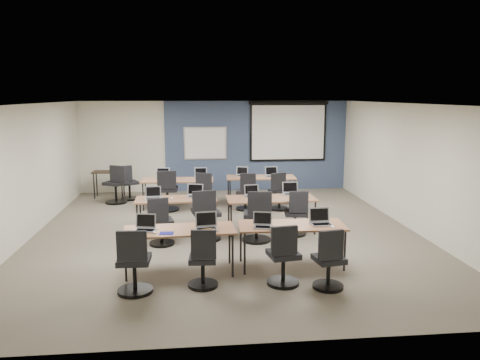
{
  "coord_description": "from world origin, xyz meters",
  "views": [
    {
      "loc": [
        -0.67,
        -9.51,
        2.89
      ],
      "look_at": [
        0.33,
        0.4,
        1.06
      ],
      "focal_mm": 35.0,
      "sensor_mm": 36.0,
      "label": 1
    }
  ],
  "objects": [
    {
      "name": "task_chair_11",
      "position": [
        1.47,
        1.86,
        0.4
      ],
      "size": [
        0.52,
        0.5,
        0.98
      ],
      "rotation": [
        0.0,
        0.0,
        0.35
      ],
      "color": "black",
      "rests_on": "floor"
    },
    {
      "name": "mouse_10",
      "position": [
        0.86,
        2.43,
        0.74
      ],
      "size": [
        0.07,
        0.1,
        0.03
      ],
      "primitive_type": "ellipsoid",
      "rotation": [
        0.0,
        0.0,
        -0.09
      ],
      "color": "white",
      "rests_on": "training_table_back_right"
    },
    {
      "name": "mouse_0",
      "position": [
        -1.29,
        -2.31,
        0.74
      ],
      "size": [
        0.06,
        0.09,
        0.03
      ],
      "primitive_type": "ellipsoid",
      "rotation": [
        0.0,
        0.0,
        -0.02
      ],
      "color": "white",
      "rests_on": "training_table_front_left"
    },
    {
      "name": "task_chair_10",
      "position": [
        0.64,
        1.94,
        0.4
      ],
      "size": [
        0.48,
        0.48,
        0.97
      ],
      "rotation": [
        0.0,
        0.0,
        -0.24
      ],
      "color": "black",
      "rests_on": "floor"
    },
    {
      "name": "training_table_front_left",
      "position": [
        -0.91,
        -2.12,
        0.68
      ],
      "size": [
        1.8,
        0.75,
        0.73
      ],
      "rotation": [
        0.0,
        0.0,
        0.06
      ],
      "color": "#A87540",
      "rests_on": "floor"
    },
    {
      "name": "blue_accent_panel",
      "position": [
        1.25,
        4.47,
        1.35
      ],
      "size": [
        5.5,
        0.04,
        2.7
      ],
      "primitive_type": "cube",
      "color": "#3D5977",
      "rests_on": "wall_back"
    },
    {
      "name": "mouse_9",
      "position": [
        -0.38,
        2.48,
        0.74
      ],
      "size": [
        0.07,
        0.11,
        0.04
      ],
      "primitive_type": "ellipsoid",
      "rotation": [
        0.0,
        0.0,
        -0.02
      ],
      "color": "white",
      "rests_on": "training_table_back_left"
    },
    {
      "name": "wall_left",
      "position": [
        -4.0,
        0.0,
        1.35
      ],
      "size": [
        0.04,
        9.0,
        2.7
      ],
      "primitive_type": "cube",
      "color": "beige",
      "rests_on": "ground"
    },
    {
      "name": "training_table_back_left",
      "position": [
        -1.08,
        2.43,
        0.69
      ],
      "size": [
        1.83,
        0.76,
        0.73
      ],
      "rotation": [
        0.0,
        0.0,
        -0.04
      ],
      "color": "#9A642D",
      "rests_on": "floor"
    },
    {
      "name": "mouse_1",
      "position": [
        -0.36,
        -2.28,
        0.74
      ],
      "size": [
        0.09,
        0.12,
        0.04
      ],
      "primitive_type": "ellipsoid",
      "rotation": [
        0.0,
        0.0,
        -0.32
      ],
      "color": "white",
      "rests_on": "training_table_front_left"
    },
    {
      "name": "laptop_6",
      "position": [
        0.57,
        0.24,
        0.79
      ],
      "size": [
        0.31,
        0.27,
        0.24
      ],
      "rotation": [
        0.0,
        0.0,
        0.13
      ],
      "color": "#A2A2AE",
      "rests_on": "training_table_mid_right"
    },
    {
      "name": "laptop_5",
      "position": [
        -0.64,
        0.32,
        0.8
      ],
      "size": [
        0.35,
        0.3,
        0.26
      ],
      "rotation": [
        0.0,
        0.0,
        -0.29
      ],
      "color": "#AEAEAE",
      "rests_on": "training_table_mid_left"
    },
    {
      "name": "blue_mousepad",
      "position": [
        -1.11,
        -2.34,
        0.73
      ],
      "size": [
        0.23,
        0.2,
        0.01
      ],
      "primitive_type": "cube",
      "rotation": [
        0.0,
        0.0,
        -0.06
      ],
      "color": "navy",
      "rests_on": "training_table_front_left"
    },
    {
      "name": "mouse_8",
      "position": [
        -1.2,
        2.44,
        0.74
      ],
      "size": [
        0.07,
        0.1,
        0.03
      ],
      "primitive_type": "ellipsoid",
      "rotation": [
        0.0,
        0.0,
        -0.11
      ],
      "color": "white",
      "rests_on": "training_table_back_left"
    },
    {
      "name": "mouse_5",
      "position": [
        -0.3,
        0.08,
        0.74
      ],
      "size": [
        0.08,
        0.1,
        0.03
      ],
      "primitive_type": "ellipsoid",
      "rotation": [
        0.0,
        0.0,
        -0.28
      ],
      "color": "white",
      "rests_on": "training_table_mid_left"
    },
    {
      "name": "task_chair_1",
      "position": [
        -0.55,
        -2.81,
        0.39
      ],
      "size": [
        0.46,
        0.46,
        0.94
      ],
      "rotation": [
        0.0,
        0.0,
        -0.07
      ],
      "color": "black",
      "rests_on": "floor"
    },
    {
      "name": "training_table_mid_left",
      "position": [
        -1.04,
        0.19,
        0.68
      ],
      "size": [
        1.7,
        0.71,
        0.73
      ],
      "rotation": [
        0.0,
        0.0,
        0.02
      ],
      "color": "#9B6A44",
      "rests_on": "floor"
    },
    {
      "name": "coffee_cup",
      "position": [
        0.57,
        -2.34,
        0.77
      ],
      "size": [
        0.07,
        0.07,
        0.05
      ],
      "primitive_type": "imported",
      "rotation": [
        0.0,
        0.0,
        -0.41
      ],
      "color": "white",
      "rests_on": "snack_plate"
    },
    {
      "name": "wall_front",
      "position": [
        0.0,
        -4.5,
        1.35
      ],
      "size": [
        8.0,
        0.04,
        2.7
      ],
      "primitive_type": "cube",
      "color": "beige",
      "rests_on": "ground"
    },
    {
      "name": "task_chair_8",
      "position": [
        -1.33,
        2.05,
        0.44
      ],
      "size": [
        0.57,
        0.57,
        1.05
      ],
      "rotation": [
        0.0,
        0.0,
        -0.03
      ],
      "color": "black",
      "rests_on": "floor"
    },
    {
      "name": "floor",
      "position": [
        0.0,
        0.0,
        0.0
      ],
      "size": [
        8.0,
        9.0,
        0.02
      ],
      "primitive_type": "cube",
      "color": "#6B6354",
      "rests_on": "ground"
    },
    {
      "name": "snack_plate",
      "position": [
        0.62,
        -2.41,
        0.74
      ],
      "size": [
        0.18,
        0.18,
        0.01
      ],
      "primitive_type": "cylinder",
      "rotation": [
        0.0,
        0.0,
        -0.09
      ],
      "color": "white",
      "rests_on": "training_table_front_right"
    },
    {
      "name": "wall_back",
      "position": [
        0.0,
        4.5,
        1.35
      ],
      "size": [
        8.0,
        0.04,
        2.7
      ],
      "primitive_type": "cube",
      "color": "beige",
      "rests_on": "ground"
    },
    {
      "name": "mouse_6",
      "position": [
        0.86,
        0.16,
        0.74
      ],
      "size": [
        0.08,
        0.12,
        0.04
      ],
      "primitive_type": "ellipsoid",
      "rotation": [
        0.0,
        0.0,
        -0.18
      ],
      "color": "white",
      "rests_on": "training_table_mid_right"
    },
    {
      "name": "mouse_4",
      "position": [
        -1.13,
        0.18,
        0.74
      ],
      "size": [
        0.08,
        0.11,
        0.03
      ],
      "primitive_type": "ellipsoid",
      "rotation": [
        0.0,
        0.0,
        -0.28
      ],
      "color": "white",
      "rests_on": "training_table_mid_left"
    },
    {
      "name": "task_chair_5",
      "position": [
        -0.44,
        -0.46,
        0.44
      ],
      "size": [
        0.58,
        0.58,
        1.05
      ],
      "rotation": [
        0.0,
        0.0,
        0.19
      ],
      "color": "black",
      "rests_on": "floor"
    },
    {
      "name": "task_chair_4",
      "position": [
        -1.32,
        -0.7,
        0.4
      ],
      "size": [
        0.49,
        0.49,
        0.97
      ],
      "rotation": [
        0.0,
        0.0,
        0.21
      ],
      "color": "black",
      "rests_on": "floor"
    },
    {
      "name": "laptop_3",
      "position": [
        1.45,
        -2.06,
        0.8
      ],
      "size": [
        0.35,
        0.3,
        0.27
      ],
      "rotation": [
        0.0,
        0.0,
        0.05
      ],
      "color": "#BDBDBD",
      "rests_on": "training_table_front_right"
    },
    {
      "name": "laptop_2",
      "position": [
        0.46,
        -2.14,
        0.79
      ],
      "size": [
        0.31,
        0.27,
        0.24
      ],
      "rotation": [
        0.0,
        0.0,
        -0.24
      ],
      "color": "silver",
      "rests_on": "training_table_front_right"
    },
    {
      "name": "mouse_11",
      "position": [
        1.61,
        2.57,
        0.74
      ],
      "size": [
        0.09,
        0.12,
        0.04
      ],
      "primitive_type": "ellipsoid",
      "rotation": [
        0.0,
        0.0,
        -0.24
      ],
      "color": "white",
      "rests_on": "training_table_back_right"
    },
    {
      "name": "task_chair_9",
      "position": [
        -0.48,
        1.97,
        0.41
      ],
      "size": [
        0.54,
        0.51,
        0.99
      ],
      "rotation": [
        0.0,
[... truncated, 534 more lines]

